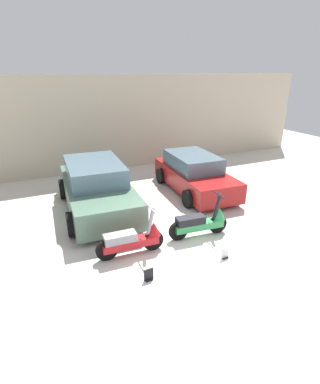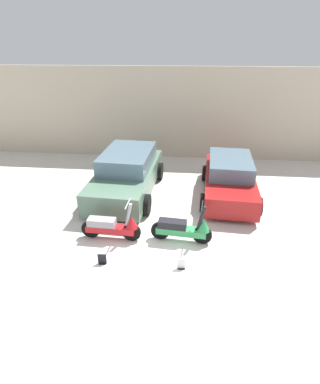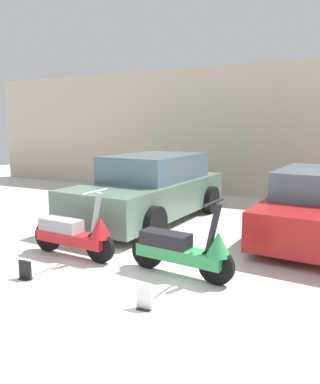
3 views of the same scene
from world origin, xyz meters
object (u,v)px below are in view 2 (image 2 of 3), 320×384
object	(u,v)px
scooter_front_right	(184,228)
car_rear_left	(127,174)
scooter_front_left	(113,226)
car_rear_center	(229,178)
placard_near_right_scooter	(181,264)
placard_near_left_scooter	(102,259)

from	to	relation	value
scooter_front_right	car_rear_left	size ratio (longest dim) A/B	0.37
scooter_front_left	car_rear_left	size ratio (longest dim) A/B	0.37
scooter_front_right	scooter_front_left	bearing A→B (deg)	-172.56
car_rear_center	placard_near_right_scooter	xyz separation A→B (m)	(-1.45, -3.82, -0.49)
car_rear_left	car_rear_center	world-z (taller)	car_rear_left
car_rear_center	placard_near_right_scooter	world-z (taller)	car_rear_center
scooter_front_left	placard_near_right_scooter	bearing A→B (deg)	-26.67
car_rear_left	car_rear_center	xyz separation A→B (m)	(3.39, 0.10, -0.08)
car_rear_left	car_rear_center	size ratio (longest dim) A/B	1.13
placard_near_left_scooter	placard_near_right_scooter	bearing A→B (deg)	0.02
car_rear_center	scooter_front_right	bearing A→B (deg)	-23.70
scooter_front_right	placard_near_right_scooter	xyz separation A→B (m)	(-0.02, -1.06, -0.27)
scooter_front_right	car_rear_center	distance (m)	3.12
car_rear_center	placard_near_left_scooter	xyz separation A→B (m)	(-3.28, -3.82, -0.49)
placard_near_right_scooter	car_rear_center	bearing A→B (deg)	69.26
car_rear_left	placard_near_left_scooter	distance (m)	3.77
scooter_front_left	car_rear_left	bearing A→B (deg)	95.47
car_rear_left	placard_near_right_scooter	xyz separation A→B (m)	(1.94, -3.73, -0.56)
scooter_front_left	scooter_front_right	size ratio (longest dim) A/B	1.00
car_rear_left	placard_near_right_scooter	size ratio (longest dim) A/B	16.41
placard_near_right_scooter	placard_near_left_scooter	bearing A→B (deg)	-179.98
car_rear_left	placard_near_left_scooter	world-z (taller)	car_rear_left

